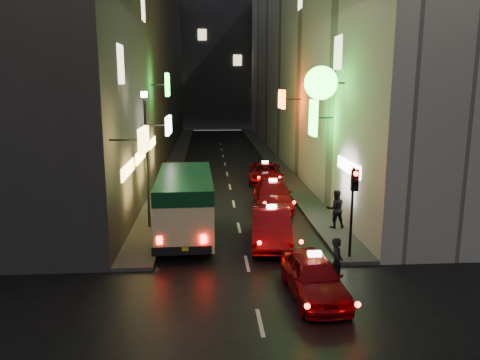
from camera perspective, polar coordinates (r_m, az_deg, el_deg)
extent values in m
cube|color=#373432|center=(42.78, -13.23, 14.44)|extent=(6.00, 52.00, 18.00)
cube|color=#F1BD54|center=(17.49, -11.66, 4.82)|extent=(0.18, 1.77, 0.91)
cube|color=white|center=(25.87, -8.70, 6.62)|extent=(0.18, 2.21, 0.96)
cube|color=#31F733|center=(30.70, -8.84, 11.40)|extent=(0.18, 1.42, 1.44)
cube|color=#F1BD54|center=(21.28, -13.52, 1.29)|extent=(0.10, 3.21, 0.55)
cube|color=yellow|center=(25.28, -12.02, 2.97)|extent=(0.10, 3.52, 0.55)
cube|color=#F1BD54|center=(30.50, -10.66, 4.48)|extent=(0.10, 2.98, 0.55)
cube|color=#FFE5B2|center=(20.54, -14.36, 13.51)|extent=(0.06, 1.30, 1.60)
cube|color=#FFE5B2|center=(28.76, -11.76, 20.01)|extent=(0.06, 1.30, 1.60)
cube|color=#BCB7AC|center=(43.31, 8.90, 14.57)|extent=(6.00, 52.00, 18.00)
cylinder|color=#31F733|center=(22.54, 9.83, 11.58)|extent=(1.55, 0.18, 1.55)
cube|color=#31F733|center=(24.43, 8.93, 7.50)|extent=(0.18, 1.32, 1.83)
cube|color=#FF470C|center=(32.31, 5.11, 9.79)|extent=(0.18, 2.04, 1.25)
cube|color=white|center=(21.87, 13.13, 1.58)|extent=(0.10, 3.39, 0.55)
cube|color=#FFE5B2|center=(24.13, 11.87, 14.96)|extent=(0.06, 1.30, 1.60)
cube|color=#313035|center=(74.35, -2.96, 14.97)|extent=(30.00, 10.00, 22.00)
cube|color=#43413E|center=(42.83, -7.71, 2.65)|extent=(1.50, 52.00, 0.15)
cube|color=#43413E|center=(43.11, 3.65, 2.79)|extent=(1.50, 52.00, 0.15)
cube|color=#F8E39B|center=(20.64, -6.70, -2.72)|extent=(2.47, 6.60, 2.40)
cube|color=#0B3A1D|center=(20.43, -6.77, -0.20)|extent=(2.49, 6.62, 0.60)
cube|color=black|center=(20.90, -6.68, -1.86)|extent=(2.43, 3.99, 0.55)
cube|color=black|center=(17.87, -7.10, -8.51)|extent=(2.25, 0.24, 0.33)
cube|color=#FF0A05|center=(17.73, -9.81, -7.27)|extent=(0.20, 0.06, 0.31)
cube|color=#FF0A05|center=(17.63, -4.47, -7.23)|extent=(0.20, 0.06, 0.31)
cylinder|color=black|center=(23.04, -8.95, -4.34)|extent=(0.24, 0.83, 0.83)
cylinder|color=black|center=(18.96, -3.78, -7.77)|extent=(0.24, 0.83, 0.83)
imported|color=maroon|center=(15.37, 9.01, -11.16)|extent=(2.29, 5.06, 1.58)
cube|color=white|center=(15.06, 9.12, -8.08)|extent=(0.43, 0.20, 0.16)
sphere|color=#FF0A05|center=(13.22, 8.20, -14.98)|extent=(0.16, 0.16, 0.16)
sphere|color=#FF0A05|center=(13.57, 14.17, -14.51)|extent=(0.16, 0.16, 0.16)
imported|color=maroon|center=(20.04, 3.83, -5.27)|extent=(2.84, 5.78, 1.77)
cube|color=white|center=(19.77, 3.87, -2.56)|extent=(0.44, 0.22, 0.16)
sphere|color=#FF0A05|center=(17.54, 2.39, -7.66)|extent=(0.16, 0.16, 0.16)
sphere|color=#FF0A05|center=(17.78, 7.48, -7.48)|extent=(0.16, 0.16, 0.16)
imported|color=maroon|center=(25.84, 4.03, -1.50)|extent=(2.45, 5.38, 1.67)
cube|color=white|center=(25.65, 4.06, 0.51)|extent=(0.43, 0.20, 0.16)
sphere|color=#FF0A05|center=(23.44, 3.04, -2.81)|extent=(0.16, 0.16, 0.16)
sphere|color=#FF0A05|center=(23.66, 6.61, -2.73)|extent=(0.16, 0.16, 0.16)
imported|color=maroon|center=(32.38, 3.07, 1.09)|extent=(2.51, 5.06, 1.55)
cube|color=white|center=(32.23, 3.09, 2.60)|extent=(0.44, 0.22, 0.16)
sphere|color=#FF0A05|center=(30.14, 2.29, 0.34)|extent=(0.16, 0.16, 0.16)
sphere|color=#FF0A05|center=(30.31, 4.87, 0.37)|extent=(0.16, 0.16, 0.16)
imported|color=black|center=(16.11, 11.74, -9.45)|extent=(0.50, 0.70, 1.95)
imported|color=black|center=(22.03, 11.57, -3.17)|extent=(0.78, 0.51, 2.03)
cylinder|color=black|center=(18.31, 13.45, -3.91)|extent=(0.10, 0.10, 3.50)
cube|color=black|center=(17.85, 13.82, -0.03)|extent=(0.26, 0.18, 0.80)
sphere|color=#FF0A05|center=(17.69, 13.97, 0.75)|extent=(0.18, 0.18, 0.18)
sphere|color=black|center=(17.74, 13.92, -0.11)|extent=(0.17, 0.17, 0.17)
sphere|color=black|center=(17.80, 13.88, -0.96)|extent=(0.17, 0.17, 0.17)
cylinder|color=black|center=(21.69, -11.27, 1.98)|extent=(0.12, 0.12, 6.00)
cylinder|color=#FFE5BF|center=(21.40, -11.60, 10.19)|extent=(0.28, 0.28, 0.25)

